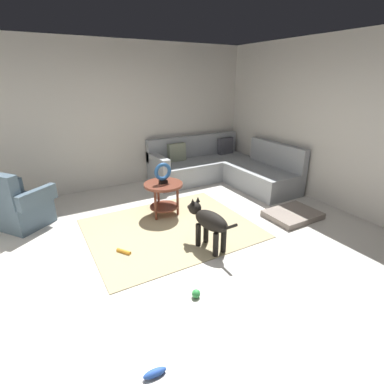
# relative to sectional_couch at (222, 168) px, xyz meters

# --- Properties ---
(ground_plane) EXTENTS (6.00, 6.00, 0.10)m
(ground_plane) POSITION_rel_sectional_couch_xyz_m (-1.99, -2.02, -0.34)
(ground_plane) COLOR silver
(wall_back) EXTENTS (6.00, 0.12, 2.70)m
(wall_back) POSITION_rel_sectional_couch_xyz_m (-1.99, 0.92, 1.06)
(wall_back) COLOR silver
(wall_back) RESTS_ON ground_plane
(wall_right) EXTENTS (0.12, 6.00, 2.70)m
(wall_right) POSITION_rel_sectional_couch_xyz_m (0.95, -2.02, 1.06)
(wall_right) COLOR silver
(wall_right) RESTS_ON ground_plane
(area_rug) EXTENTS (2.30, 1.90, 0.01)m
(area_rug) POSITION_rel_sectional_couch_xyz_m (-1.84, -1.32, -0.28)
(area_rug) COLOR tan
(area_rug) RESTS_ON ground_plane
(sectional_couch) EXTENTS (2.20, 2.25, 0.88)m
(sectional_couch) POSITION_rel_sectional_couch_xyz_m (0.00, 0.00, 0.00)
(sectional_couch) COLOR #9EA3A8
(sectional_couch) RESTS_ON ground_plane
(armchair) EXTENTS (0.96, 1.00, 0.88)m
(armchair) POSITION_rel_sectional_couch_xyz_m (-3.70, -0.18, 0.03)
(armchair) COLOR #4C6070
(armchair) RESTS_ON ground_plane
(side_table) EXTENTS (0.60, 0.60, 0.54)m
(side_table) POSITION_rel_sectional_couch_xyz_m (-1.73, -0.86, 0.13)
(side_table) COLOR brown
(side_table) RESTS_ON ground_plane
(torus_sculpture) EXTENTS (0.28, 0.08, 0.33)m
(torus_sculpture) POSITION_rel_sectional_couch_xyz_m (-1.73, -0.86, 0.42)
(torus_sculpture) COLOR black
(torus_sculpture) RESTS_ON side_table
(dog_bed_mat) EXTENTS (0.80, 0.60, 0.09)m
(dog_bed_mat) POSITION_rel_sectional_couch_xyz_m (-0.01, -1.94, -0.24)
(dog_bed_mat) COLOR gray
(dog_bed_mat) RESTS_ON ground_plane
(dog) EXTENTS (0.32, 0.84, 0.63)m
(dog) POSITION_rel_sectional_couch_xyz_m (-1.64, -2.02, 0.09)
(dog) COLOR black
(dog) RESTS_ON ground_plane
(dog_toy_ball) EXTENTS (0.09, 0.09, 0.09)m
(dog_toy_ball) POSITION_rel_sectional_couch_xyz_m (-2.24, -2.73, -0.25)
(dog_toy_ball) COLOR green
(dog_toy_ball) RESTS_ON ground_plane
(dog_toy_rope) EXTENTS (0.15, 0.19, 0.05)m
(dog_toy_rope) POSITION_rel_sectional_couch_xyz_m (-2.63, -1.61, -0.26)
(dog_toy_rope) COLOR orange
(dog_toy_rope) RESTS_ON ground_plane
(dog_toy_bone) EXTENTS (0.18, 0.08, 0.06)m
(dog_toy_bone) POSITION_rel_sectional_couch_xyz_m (-2.92, -3.29, -0.26)
(dog_toy_bone) COLOR blue
(dog_toy_bone) RESTS_ON ground_plane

